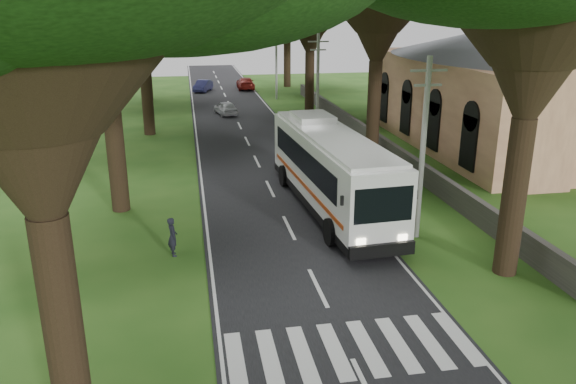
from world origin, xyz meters
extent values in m
plane|color=#234D16|center=(0.00, 0.00, 0.00)|extent=(140.00, 140.00, 0.00)
cube|color=black|center=(0.00, 25.00, 0.01)|extent=(8.00, 120.00, 0.04)
cube|color=silver|center=(0.00, -2.00, 0.00)|extent=(8.00, 3.00, 0.01)
cube|color=#383533|center=(9.00, 24.00, 0.60)|extent=(0.35, 50.00, 1.20)
cube|color=tan|center=(18.00, 22.00, 3.20)|extent=(12.00, 22.00, 6.40)
pyramid|color=#595960|center=(18.00, 22.00, 8.60)|extent=(14.00, 24.00, 2.20)
cube|color=tan|center=(15.00, 12.00, 5.00)|extent=(3.00, 3.00, 10.00)
cylinder|color=gray|center=(5.50, 6.00, 4.00)|extent=(0.24, 0.24, 8.00)
cube|color=gray|center=(5.50, 6.00, 7.40)|extent=(1.60, 0.10, 0.10)
cube|color=gray|center=(5.50, 6.00, 6.80)|extent=(1.20, 0.10, 0.10)
cylinder|color=gray|center=(5.50, 26.00, 4.00)|extent=(0.24, 0.24, 8.00)
cube|color=gray|center=(5.50, 26.00, 7.40)|extent=(1.60, 0.10, 0.10)
cube|color=gray|center=(5.50, 26.00, 6.80)|extent=(1.20, 0.10, 0.10)
cylinder|color=gray|center=(5.50, 46.00, 4.00)|extent=(0.24, 0.24, 8.00)
cube|color=gray|center=(5.50, 46.00, 7.40)|extent=(1.60, 0.10, 0.10)
cube|color=gray|center=(5.50, 46.00, 6.80)|extent=(1.20, 0.10, 0.10)
cylinder|color=black|center=(-7.50, -4.00, 2.81)|extent=(0.90, 0.90, 5.63)
cone|color=black|center=(-7.50, -4.00, 7.53)|extent=(3.20, 3.20, 3.80)
cylinder|color=black|center=(-8.00, 12.00, 3.12)|extent=(0.90, 0.90, 6.25)
cone|color=black|center=(-8.00, 12.00, 8.15)|extent=(3.20, 3.20, 3.80)
cylinder|color=black|center=(-7.50, 30.00, 3.10)|extent=(0.90, 0.90, 6.19)
cone|color=black|center=(-7.50, 30.00, 8.09)|extent=(3.20, 3.20, 3.80)
cylinder|color=black|center=(-8.50, 48.00, 3.07)|extent=(0.90, 0.90, 6.14)
cone|color=black|center=(-8.50, 48.00, 8.04)|extent=(3.20, 3.20, 3.80)
cylinder|color=black|center=(7.50, 2.00, 3.05)|extent=(0.90, 0.90, 6.11)
cone|color=black|center=(7.50, 2.00, 8.01)|extent=(3.20, 3.20, 3.80)
cylinder|color=black|center=(8.00, 20.00, 3.24)|extent=(0.90, 0.90, 6.49)
cone|color=black|center=(8.00, 20.00, 8.39)|extent=(3.20, 3.20, 3.80)
cylinder|color=black|center=(7.50, 38.00, 2.85)|extent=(0.90, 0.90, 5.69)
cone|color=black|center=(7.50, 38.00, 7.59)|extent=(3.20, 3.20, 3.80)
cylinder|color=black|center=(8.50, 56.00, 2.94)|extent=(0.90, 0.90, 5.87)
cone|color=black|center=(8.50, 56.00, 7.77)|extent=(3.20, 3.20, 3.80)
cube|color=silver|center=(2.56, 10.29, 2.15)|extent=(3.63, 13.56, 3.30)
cube|color=black|center=(2.54, 10.63, 2.63)|extent=(3.54, 11.11, 1.23)
cube|color=black|center=(2.56, 10.29, 0.56)|extent=(3.67, 13.60, 0.39)
cube|color=#AD380B|center=(2.56, 10.29, 1.40)|extent=(3.60, 12.22, 0.20)
cube|color=silver|center=(2.56, 10.29, 3.87)|extent=(3.37, 12.87, 0.20)
cylinder|color=black|center=(1.44, 5.75, 0.61)|extent=(0.47, 1.25, 1.23)
cylinder|color=black|center=(4.23, 5.92, 0.61)|extent=(0.47, 1.25, 1.23)
cylinder|color=black|center=(0.90, 14.44, 0.61)|extent=(0.47, 1.25, 1.23)
cylinder|color=black|center=(3.68, 14.62, 0.61)|extent=(0.47, 1.25, 1.23)
imported|color=#A2A2A6|center=(-0.80, 37.40, 0.68)|extent=(2.32, 4.07, 1.31)
imported|color=navy|center=(-2.38, 53.38, 0.70)|extent=(2.67, 4.34, 1.35)
imported|color=maroon|center=(2.92, 54.38, 0.76)|extent=(2.13, 5.04, 1.45)
imported|color=black|center=(-5.29, 5.91, 0.84)|extent=(0.52, 0.68, 1.67)
camera|label=1|loc=(-4.38, -16.08, 9.93)|focal=35.00mm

